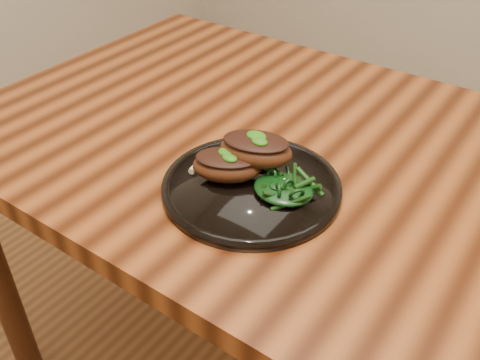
% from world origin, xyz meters
% --- Properties ---
extents(desk, '(1.60, 0.80, 0.75)m').
position_xyz_m(desk, '(0.00, 0.00, 0.67)').
color(desk, '#361406').
rests_on(desk, ground).
extents(plate, '(0.28, 0.28, 0.02)m').
position_xyz_m(plate, '(-0.16, -0.16, 0.76)').
color(plate, black).
rests_on(plate, desk).
extents(lamb_chop_front, '(0.13, 0.11, 0.05)m').
position_xyz_m(lamb_chop_front, '(-0.20, -0.17, 0.79)').
color(lamb_chop_front, '#48200E').
rests_on(lamb_chop_front, plate).
extents(lamb_chop_back, '(0.13, 0.11, 0.05)m').
position_xyz_m(lamb_chop_back, '(-0.18, -0.13, 0.81)').
color(lamb_chop_back, '#48200E').
rests_on(lamb_chop_back, plate).
extents(herb_smear, '(0.09, 0.06, 0.01)m').
position_xyz_m(herb_smear, '(-0.20, -0.10, 0.77)').
color(herb_smear, '#164E08').
rests_on(herb_smear, plate).
extents(greens_heap, '(0.09, 0.09, 0.04)m').
position_xyz_m(greens_heap, '(-0.11, -0.15, 0.78)').
color(greens_heap, black).
rests_on(greens_heap, plate).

